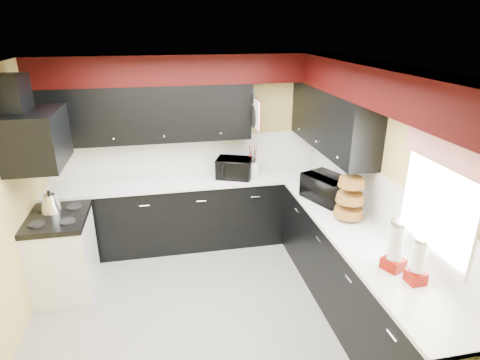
% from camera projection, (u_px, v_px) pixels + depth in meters
% --- Properties ---
extents(ground, '(3.60, 3.60, 0.00)m').
position_uv_depth(ground, '(206.00, 313.00, 4.21)').
color(ground, gray).
rests_on(ground, ground).
extents(wall_back, '(3.60, 0.06, 2.50)m').
position_uv_depth(wall_back, '(188.00, 150.00, 5.40)').
color(wall_back, '#E0C666').
rests_on(wall_back, ground).
extents(wall_right, '(0.06, 3.60, 2.50)m').
position_uv_depth(wall_right, '(378.00, 191.00, 4.08)').
color(wall_right, '#E0C666').
rests_on(wall_right, ground).
extents(ceiling, '(3.60, 3.60, 0.06)m').
position_uv_depth(ceiling, '(197.00, 68.00, 3.30)').
color(ceiling, white).
rests_on(ceiling, wall_back).
extents(cab_back, '(3.60, 0.60, 0.90)m').
position_uv_depth(cab_back, '(192.00, 213.00, 5.42)').
color(cab_back, black).
rests_on(cab_back, ground).
extents(cab_right, '(0.60, 3.00, 0.90)m').
position_uv_depth(cab_right, '(356.00, 277.00, 4.05)').
color(cab_right, black).
rests_on(cab_right, ground).
extents(counter_back, '(3.62, 0.64, 0.04)m').
position_uv_depth(counter_back, '(191.00, 181.00, 5.24)').
color(counter_back, white).
rests_on(counter_back, cab_back).
extents(counter_right, '(0.64, 3.02, 0.04)m').
position_uv_depth(counter_right, '(361.00, 236.00, 3.87)').
color(counter_right, white).
rests_on(counter_right, cab_right).
extents(splash_back, '(3.60, 0.02, 0.50)m').
position_uv_depth(splash_back, '(188.00, 154.00, 5.41)').
color(splash_back, white).
rests_on(splash_back, counter_back).
extents(splash_right, '(0.02, 3.60, 0.50)m').
position_uv_depth(splash_right, '(377.00, 196.00, 4.10)').
color(splash_right, white).
rests_on(splash_right, counter_right).
extents(upper_back, '(2.60, 0.35, 0.70)m').
position_uv_depth(upper_back, '(146.00, 114.00, 4.94)').
color(upper_back, black).
rests_on(upper_back, wall_back).
extents(upper_right, '(0.35, 1.80, 0.70)m').
position_uv_depth(upper_right, '(331.00, 119.00, 4.67)').
color(upper_right, black).
rests_on(upper_right, wall_right).
extents(soffit_back, '(3.60, 0.36, 0.35)m').
position_uv_depth(soffit_back, '(185.00, 69.00, 4.84)').
color(soffit_back, black).
rests_on(soffit_back, wall_back).
extents(soffit_right, '(0.36, 3.24, 0.35)m').
position_uv_depth(soffit_right, '(386.00, 87.00, 3.49)').
color(soffit_right, black).
rests_on(soffit_right, wall_right).
extents(stove, '(0.60, 0.75, 0.86)m').
position_uv_depth(stove, '(63.00, 255.00, 4.47)').
color(stove, white).
rests_on(stove, ground).
extents(cooktop, '(0.62, 0.77, 0.06)m').
position_uv_depth(cooktop, '(56.00, 218.00, 4.30)').
color(cooktop, black).
rests_on(cooktop, stove).
extents(hood, '(0.50, 0.78, 0.55)m').
position_uv_depth(hood, '(36.00, 138.00, 3.96)').
color(hood, black).
rests_on(hood, wall_left).
extents(hood_duct, '(0.24, 0.40, 0.40)m').
position_uv_depth(hood_duct, '(13.00, 96.00, 3.78)').
color(hood_duct, black).
rests_on(hood_duct, wall_left).
extents(window, '(0.03, 0.86, 0.96)m').
position_uv_depth(window, '(440.00, 200.00, 3.15)').
color(window, white).
rests_on(window, wall_right).
extents(valance, '(0.04, 0.88, 0.20)m').
position_uv_depth(valance, '(443.00, 152.00, 2.99)').
color(valance, red).
rests_on(valance, wall_right).
extents(pan_top, '(0.03, 0.22, 0.40)m').
position_uv_depth(pan_top, '(252.00, 95.00, 5.04)').
color(pan_top, black).
rests_on(pan_top, upper_back).
extents(pan_mid, '(0.03, 0.28, 0.46)m').
position_uv_depth(pan_mid, '(254.00, 117.00, 5.02)').
color(pan_mid, black).
rests_on(pan_mid, upper_back).
extents(pan_low, '(0.03, 0.24, 0.42)m').
position_uv_depth(pan_low, '(249.00, 115.00, 5.26)').
color(pan_low, black).
rests_on(pan_low, upper_back).
extents(cut_board, '(0.03, 0.26, 0.35)m').
position_uv_depth(cut_board, '(257.00, 115.00, 4.89)').
color(cut_board, white).
rests_on(cut_board, upper_back).
extents(baskets, '(0.27, 0.27, 0.50)m').
position_uv_depth(baskets, '(350.00, 197.00, 4.10)').
color(baskets, brown).
rests_on(baskets, upper_right).
extents(deco_plate, '(0.03, 0.24, 0.24)m').
position_uv_depth(deco_plate, '(411.00, 98.00, 3.39)').
color(deco_plate, white).
rests_on(deco_plate, wall_right).
extents(toaster_oven, '(0.55, 0.51, 0.26)m').
position_uv_depth(toaster_oven, '(234.00, 168.00, 5.25)').
color(toaster_oven, black).
rests_on(toaster_oven, counter_back).
extents(microwave, '(0.53, 0.63, 0.29)m').
position_uv_depth(microwave, '(327.00, 188.00, 4.57)').
color(microwave, black).
rests_on(microwave, counter_right).
extents(utensil_crock, '(0.21, 0.21, 0.18)m').
position_uv_depth(utensil_crock, '(253.00, 169.00, 5.34)').
color(utensil_crock, white).
rests_on(utensil_crock, counter_back).
extents(knife_block, '(0.10, 0.14, 0.22)m').
position_uv_depth(knife_block, '(251.00, 166.00, 5.41)').
color(knife_block, black).
rests_on(knife_block, counter_back).
extents(kettle, '(0.28, 0.28, 0.20)m').
position_uv_depth(kettle, '(50.00, 203.00, 4.35)').
color(kettle, silver).
rests_on(kettle, cooktop).
extents(dispenser_a, '(0.21, 0.21, 0.43)m').
position_uv_depth(dispenser_a, '(396.00, 246.00, 3.25)').
color(dispenser_a, '#5A0C0F').
rests_on(dispenser_a, counter_right).
extents(dispenser_b, '(0.14, 0.14, 0.36)m').
position_uv_depth(dispenser_b, '(418.00, 263.00, 3.09)').
color(dispenser_b, '#640E0B').
rests_on(dispenser_b, counter_right).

